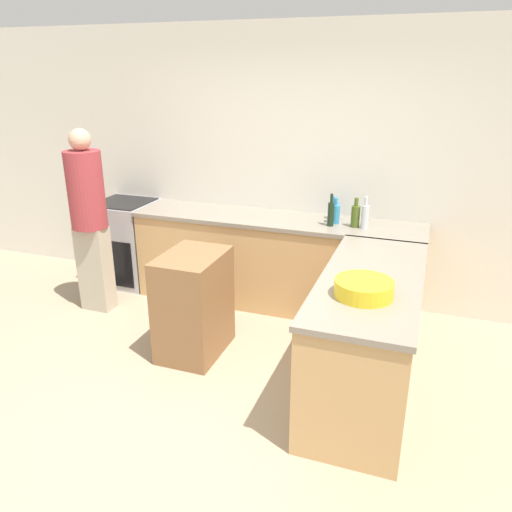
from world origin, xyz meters
name	(u,v)px	position (x,y,z in m)	size (l,w,h in m)	color
ground_plane	(199,404)	(0.00, 0.00, 0.00)	(14.00, 14.00, 0.00)	tan
wall_back	(286,167)	(0.00, 2.11, 1.35)	(8.00, 0.06, 2.70)	silver
counter_back	(275,261)	(0.00, 1.77, 0.46)	(2.85, 0.64, 0.91)	tan
counter_peninsula	(367,334)	(1.08, 0.60, 0.46)	(0.69, 1.77, 0.91)	tan
range_oven	(127,242)	(-1.73, 1.77, 0.46)	(0.61, 0.62, 0.92)	#ADADB2
island_table	(194,304)	(-0.35, 0.65, 0.44)	(0.47, 0.65, 0.88)	brown
mixing_bowl	(364,288)	(1.07, 0.26, 0.96)	(0.38, 0.38, 0.11)	yellow
olive_oil_bottle	(355,215)	(0.77, 1.74, 1.02)	(0.08, 0.08, 0.27)	#475B1E
water_bottle_blue	(334,210)	(0.54, 1.93, 1.00)	(0.09, 0.09, 0.22)	#386BB7
dish_soap_bottle	(335,213)	(0.57, 1.80, 1.01)	(0.09, 0.09, 0.24)	#338CBF
vinegar_bottle_clear	(365,216)	(0.86, 1.72, 1.03)	(0.07, 0.07, 0.29)	silver
wine_bottle_dark	(331,213)	(0.55, 1.69, 1.03)	(0.06, 0.06, 0.30)	black
person_by_range	(89,215)	(-1.63, 1.07, 0.97)	(0.34, 0.34, 1.77)	#ADA38E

